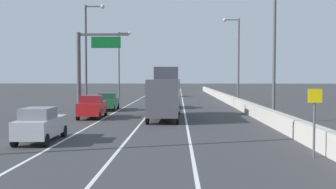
{
  "coord_description": "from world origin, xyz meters",
  "views": [
    {
      "loc": [
        0.87,
        -2.08,
        3.48
      ],
      "look_at": [
        -0.52,
        48.52,
        1.24
      ],
      "focal_mm": 40.74,
      "sensor_mm": 36.0,
      "label": 1
    }
  ],
  "objects_px": {
    "car_green_0": "(108,102)",
    "box_truck": "(165,95)",
    "lamp_post_left_far": "(120,61)",
    "car_blue_4": "(160,88)",
    "lamp_post_right_third": "(237,56)",
    "car_red_3": "(92,107)",
    "lamp_post_left_mid": "(88,51)",
    "car_gray_5": "(168,100)",
    "overhead_sign_gantry": "(87,64)",
    "lamp_post_right_second": "(271,41)",
    "speed_advisory_sign": "(314,117)",
    "car_silver_1": "(40,125)",
    "car_white_2": "(170,91)"
  },
  "relations": [
    {
      "from": "car_green_0",
      "to": "box_truck",
      "type": "xyz_separation_m",
      "value": [
        6.41,
        -8.07,
        1.11
      ]
    },
    {
      "from": "lamp_post_left_far",
      "to": "car_blue_4",
      "type": "bearing_deg",
      "value": 80.96
    },
    {
      "from": "lamp_post_right_third",
      "to": "car_red_3",
      "type": "bearing_deg",
      "value": -131.6
    },
    {
      "from": "lamp_post_left_mid",
      "to": "box_truck",
      "type": "bearing_deg",
      "value": -41.31
    },
    {
      "from": "car_blue_4",
      "to": "car_gray_5",
      "type": "relative_size",
      "value": 0.9
    },
    {
      "from": "overhead_sign_gantry",
      "to": "lamp_post_left_mid",
      "type": "distance_m",
      "value": 6.29
    },
    {
      "from": "lamp_post_right_second",
      "to": "car_red_3",
      "type": "height_order",
      "value": "lamp_post_right_second"
    },
    {
      "from": "lamp_post_right_second",
      "to": "lamp_post_left_far",
      "type": "relative_size",
      "value": 1.0
    },
    {
      "from": "speed_advisory_sign",
      "to": "lamp_post_left_mid",
      "type": "xyz_separation_m",
      "value": [
        -15.34,
        22.99,
        4.54
      ]
    },
    {
      "from": "lamp_post_right_third",
      "to": "car_blue_4",
      "type": "bearing_deg",
      "value": 104.6
    },
    {
      "from": "car_green_0",
      "to": "box_truck",
      "type": "height_order",
      "value": "box_truck"
    },
    {
      "from": "car_green_0",
      "to": "car_silver_1",
      "type": "xyz_separation_m",
      "value": [
        0.05,
        -20.03,
        0.01
      ]
    },
    {
      "from": "car_white_2",
      "to": "lamp_post_right_second",
      "type": "bearing_deg",
      "value": -77.86
    },
    {
      "from": "car_silver_1",
      "to": "lamp_post_left_far",
      "type": "bearing_deg",
      "value": 92.87
    },
    {
      "from": "lamp_post_right_second",
      "to": "car_green_0",
      "type": "xyz_separation_m",
      "value": [
        -14.7,
        10.66,
        -5.38
      ]
    },
    {
      "from": "lamp_post_right_second",
      "to": "overhead_sign_gantry",
      "type": "bearing_deg",
      "value": 165.55
    },
    {
      "from": "car_silver_1",
      "to": "car_blue_4",
      "type": "bearing_deg",
      "value": 87.72
    },
    {
      "from": "lamp_post_left_mid",
      "to": "car_red_3",
      "type": "bearing_deg",
      "value": -74.23
    },
    {
      "from": "car_silver_1",
      "to": "car_blue_4",
      "type": "height_order",
      "value": "car_blue_4"
    },
    {
      "from": "overhead_sign_gantry",
      "to": "box_truck",
      "type": "distance_m",
      "value": 7.62
    },
    {
      "from": "speed_advisory_sign",
      "to": "car_blue_4",
      "type": "relative_size",
      "value": 0.71
    },
    {
      "from": "lamp_post_left_far",
      "to": "lamp_post_right_second",
      "type": "bearing_deg",
      "value": -63.21
    },
    {
      "from": "car_gray_5",
      "to": "box_truck",
      "type": "distance_m",
      "value": 11.45
    },
    {
      "from": "car_red_3",
      "to": "car_green_0",
      "type": "bearing_deg",
      "value": 90.96
    },
    {
      "from": "car_silver_1",
      "to": "car_green_0",
      "type": "bearing_deg",
      "value": 90.13
    },
    {
      "from": "speed_advisory_sign",
      "to": "car_blue_4",
      "type": "xyz_separation_m",
      "value": [
        -10.41,
        78.53,
        -0.82
      ]
    },
    {
      "from": "lamp_post_left_mid",
      "to": "speed_advisory_sign",
      "type": "bearing_deg",
      "value": -56.29
    },
    {
      "from": "car_red_3",
      "to": "box_truck",
      "type": "xyz_separation_m",
      "value": [
        6.28,
        -0.12,
        1.04
      ]
    },
    {
      "from": "lamp_post_left_mid",
      "to": "lamp_post_left_far",
      "type": "relative_size",
      "value": 1.0
    },
    {
      "from": "car_green_0",
      "to": "car_red_3",
      "type": "relative_size",
      "value": 0.99
    },
    {
      "from": "car_green_0",
      "to": "car_white_2",
      "type": "height_order",
      "value": "car_white_2"
    },
    {
      "from": "lamp_post_right_second",
      "to": "car_silver_1",
      "type": "relative_size",
      "value": 2.57
    },
    {
      "from": "lamp_post_left_far",
      "to": "car_gray_5",
      "type": "xyz_separation_m",
      "value": [
        8.45,
        -19.25,
        -5.36
      ]
    },
    {
      "from": "speed_advisory_sign",
      "to": "box_truck",
      "type": "bearing_deg",
      "value": 114.14
    },
    {
      "from": "overhead_sign_gantry",
      "to": "car_green_0",
      "type": "distance_m",
      "value": 7.75
    },
    {
      "from": "lamp_post_right_third",
      "to": "car_silver_1",
      "type": "bearing_deg",
      "value": -117.42
    },
    {
      "from": "car_silver_1",
      "to": "box_truck",
      "type": "xyz_separation_m",
      "value": [
        6.36,
        11.96,
        1.1
      ]
    },
    {
      "from": "overhead_sign_gantry",
      "to": "speed_advisory_sign",
      "type": "height_order",
      "value": "overhead_sign_gantry"
    },
    {
      "from": "overhead_sign_gantry",
      "to": "lamp_post_right_second",
      "type": "height_order",
      "value": "lamp_post_right_second"
    },
    {
      "from": "car_blue_4",
      "to": "lamp_post_left_mid",
      "type": "bearing_deg",
      "value": -95.07
    },
    {
      "from": "speed_advisory_sign",
      "to": "car_gray_5",
      "type": "bearing_deg",
      "value": 104.64
    },
    {
      "from": "overhead_sign_gantry",
      "to": "lamp_post_right_second",
      "type": "xyz_separation_m",
      "value": [
        15.29,
        -3.94,
        1.58
      ]
    },
    {
      "from": "lamp_post_right_third",
      "to": "car_white_2",
      "type": "bearing_deg",
      "value": 113.23
    },
    {
      "from": "box_truck",
      "to": "lamp_post_right_third",
      "type": "bearing_deg",
      "value": 63.01
    },
    {
      "from": "car_gray_5",
      "to": "car_silver_1",
      "type": "bearing_deg",
      "value": -105.14
    },
    {
      "from": "lamp_post_right_second",
      "to": "box_truck",
      "type": "xyz_separation_m",
      "value": [
        -8.29,
        2.59,
        -4.27
      ]
    },
    {
      "from": "car_green_0",
      "to": "car_silver_1",
      "type": "distance_m",
      "value": 20.03
    },
    {
      "from": "car_silver_1",
      "to": "box_truck",
      "type": "bearing_deg",
      "value": 61.97
    },
    {
      "from": "lamp_post_left_mid",
      "to": "car_white_2",
      "type": "xyz_separation_m",
      "value": [
        7.9,
        30.52,
        -5.32
      ]
    },
    {
      "from": "car_green_0",
      "to": "car_blue_4",
      "type": "bearing_deg",
      "value": 86.83
    }
  ]
}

